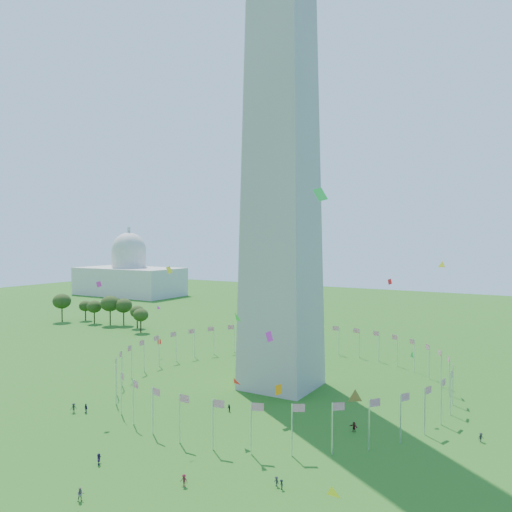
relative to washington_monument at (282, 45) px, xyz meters
The scene contains 7 objects.
ground 98.18m from the washington_monument, 90.00° to the right, with size 600.00×600.00×0.00m, color #1D5614.
washington_monument is the anchor object (origin of this frame).
flag_ring 80.00m from the washington_monument, 96.12° to the left, with size 80.24×80.24×9.00m.
capitol_building 230.40m from the washington_monument, 144.16° to the left, with size 70.00×35.00×46.00m, color beige, non-canonical shape.
crowd 96.68m from the washington_monument, 83.71° to the right, with size 95.73×65.93×2.03m.
kites_aloft 72.69m from the washington_monument, 69.27° to the right, with size 88.68×75.11×38.83m.
tree_line_west 139.59m from the washington_monument, 159.27° to the left, with size 55.34×15.40×12.48m.
Camera 1 is at (56.97, -59.98, 37.07)m, focal length 35.00 mm.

